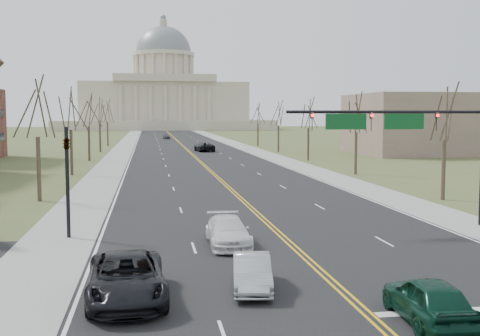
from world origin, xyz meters
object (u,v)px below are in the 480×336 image
object	(u,v)px
car_nb_inner_lead	(428,300)
car_far_nb	(204,147)
car_sb_inner_lead	(252,273)
car_far_sb	(166,136)
signal_mast	(403,130)
car_sb_outer_lead	(127,278)
car_sb_inner_second	(228,232)
signal_left	(67,170)

from	to	relation	value
car_nb_inner_lead	car_far_nb	xyz separation A→B (m)	(1.08, 89.22, 0.08)
car_sb_inner_lead	car_far_nb	distance (m)	84.99
car_sb_inner_lead	car_far_sb	distance (m)	139.32
signal_mast	car_sb_inner_lead	size ratio (longest dim) A/B	3.01
car_sb_inner_lead	car_sb_outer_lead	size ratio (longest dim) A/B	0.68
car_nb_inner_lead	car_far_sb	distance (m)	143.81
car_sb_outer_lead	car_sb_inner_lead	bearing A→B (deg)	5.12
car_far_sb	car_sb_inner_second	bearing A→B (deg)	-96.57
signal_mast	car_nb_inner_lead	bearing A→B (deg)	-110.69
car_sb_outer_lead	signal_left	bearing A→B (deg)	104.07
car_sb_inner_lead	car_far_nb	world-z (taller)	car_far_nb
car_far_sb	car_sb_inner_lead	bearing A→B (deg)	-96.60
car_sb_outer_lead	car_sb_inner_second	bearing A→B (deg)	57.76
signal_left	car_far_sb	distance (m)	128.66
signal_mast	car_sb_inner_lead	xyz separation A→B (m)	(-10.80, -11.00, -5.09)
car_far_nb	car_far_sb	xyz separation A→B (m)	(-5.10, 54.54, -0.17)
car_far_nb	signal_left	bearing A→B (deg)	71.38
car_sb_inner_second	car_far_sb	distance (m)	131.56
signal_mast	car_sb_inner_second	distance (m)	12.25
signal_left	signal_mast	bearing A→B (deg)	-0.00
car_nb_inner_lead	car_sb_outer_lead	distance (m)	10.35
car_sb_inner_second	car_far_nb	xyz separation A→B (m)	(5.93, 77.02, 0.12)
car_nb_inner_lead	car_far_sb	bearing A→B (deg)	-85.96
car_nb_inner_lead	car_far_sb	world-z (taller)	car_nb_inner_lead
signal_left	car_far_nb	distance (m)	75.18
car_nb_inner_lead	car_sb_inner_lead	bearing A→B (deg)	-39.42
signal_left	car_sb_inner_second	bearing A→B (deg)	-21.45
car_sb_inner_lead	car_nb_inner_lead	bearing A→B (deg)	-34.45
car_sb_outer_lead	car_far_sb	world-z (taller)	car_sb_outer_lead
car_sb_inner_lead	car_far_nb	size ratio (longest dim) A/B	0.67
car_nb_inner_lead	car_far_sb	xyz separation A→B (m)	(-4.02, 143.76, -0.09)
car_sb_inner_second	signal_left	bearing A→B (deg)	159.08
car_nb_inner_lead	car_sb_inner_lead	world-z (taller)	car_nb_inner_lead
car_sb_outer_lead	car_nb_inner_lead	bearing A→B (deg)	-24.22
car_far_nb	car_sb_inner_lead	bearing A→B (deg)	78.19
signal_left	car_sb_outer_lead	bearing A→B (deg)	-73.32
car_nb_inner_lead	car_sb_outer_lead	size ratio (longest dim) A/B	0.75
signal_left	car_far_nb	world-z (taller)	signal_left
car_sb_inner_lead	car_sb_outer_lead	distance (m)	4.71
car_sb_inner_lead	car_sb_inner_second	distance (m)	7.76
signal_mast	car_far_nb	size ratio (longest dim) A/B	2.01
car_sb_inner_second	car_far_nb	bearing A→B (deg)	86.13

